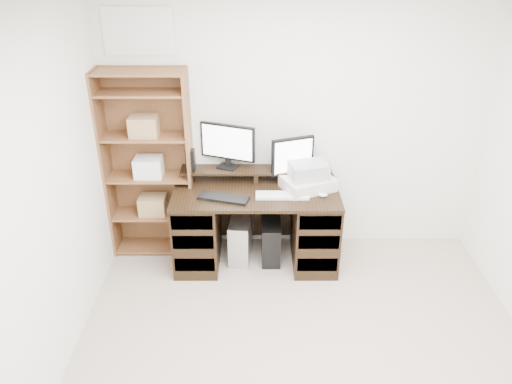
{
  "coord_description": "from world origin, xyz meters",
  "views": [
    {
      "loc": [
        -0.36,
        -2.34,
        2.84
      ],
      "look_at": [
        -0.36,
        1.43,
        0.85
      ],
      "focal_mm": 35.0,
      "sensor_mm": 36.0,
      "label": 1
    }
  ],
  "objects_px": {
    "desk": "(256,225)",
    "bookshelf": "(149,164)",
    "monitor_small": "(293,159)",
    "tower_silver": "(241,238)",
    "monitor_wide": "(228,144)",
    "tower_black": "(271,240)",
    "printer": "(308,183)"
  },
  "relations": [
    {
      "from": "desk",
      "to": "bookshelf",
      "type": "distance_m",
      "value": 1.14
    },
    {
      "from": "monitor_small",
      "to": "tower_silver",
      "type": "bearing_deg",
      "value": 174.72
    },
    {
      "from": "monitor_wide",
      "to": "tower_black",
      "type": "height_order",
      "value": "monitor_wide"
    },
    {
      "from": "monitor_wide",
      "to": "tower_silver",
      "type": "bearing_deg",
      "value": -41.0
    },
    {
      "from": "desk",
      "to": "monitor_wide",
      "type": "height_order",
      "value": "monitor_wide"
    },
    {
      "from": "desk",
      "to": "monitor_wide",
      "type": "bearing_deg",
      "value": 135.21
    },
    {
      "from": "tower_black",
      "to": "monitor_wide",
      "type": "bearing_deg",
      "value": 150.57
    },
    {
      "from": "bookshelf",
      "to": "tower_black",
      "type": "bearing_deg",
      "value": -8.96
    },
    {
      "from": "tower_silver",
      "to": "tower_black",
      "type": "height_order",
      "value": "tower_silver"
    },
    {
      "from": "printer",
      "to": "bookshelf",
      "type": "xyz_separation_m",
      "value": [
        -1.46,
        0.17,
        0.11
      ]
    },
    {
      "from": "monitor_small",
      "to": "tower_black",
      "type": "xyz_separation_m",
      "value": [
        -0.19,
        -0.14,
        -0.79
      ]
    },
    {
      "from": "monitor_wide",
      "to": "tower_silver",
      "type": "xyz_separation_m",
      "value": [
        0.11,
        -0.21,
        -0.89
      ]
    },
    {
      "from": "printer",
      "to": "bookshelf",
      "type": "relative_size",
      "value": 0.24
    },
    {
      "from": "tower_black",
      "to": "printer",
      "type": "bearing_deg",
      "value": 1.64
    },
    {
      "from": "printer",
      "to": "tower_black",
      "type": "height_order",
      "value": "printer"
    },
    {
      "from": "tower_silver",
      "to": "bookshelf",
      "type": "height_order",
      "value": "bookshelf"
    },
    {
      "from": "monitor_wide",
      "to": "monitor_small",
      "type": "distance_m",
      "value": 0.61
    },
    {
      "from": "desk",
      "to": "tower_silver",
      "type": "xyz_separation_m",
      "value": [
        -0.15,
        0.05,
        -0.18
      ]
    },
    {
      "from": "desk",
      "to": "printer",
      "type": "bearing_deg",
      "value": 5.55
    },
    {
      "from": "monitor_wide",
      "to": "bookshelf",
      "type": "relative_size",
      "value": 0.28
    },
    {
      "from": "desk",
      "to": "printer",
      "type": "distance_m",
      "value": 0.63
    },
    {
      "from": "monitor_wide",
      "to": "tower_black",
      "type": "distance_m",
      "value": 1.01
    },
    {
      "from": "tower_black",
      "to": "tower_silver",
      "type": "bearing_deg",
      "value": 176.68
    },
    {
      "from": "desk",
      "to": "tower_black",
      "type": "height_order",
      "value": "desk"
    },
    {
      "from": "monitor_small",
      "to": "bookshelf",
      "type": "distance_m",
      "value": 1.33
    },
    {
      "from": "printer",
      "to": "bookshelf",
      "type": "bearing_deg",
      "value": 149.47
    },
    {
      "from": "desk",
      "to": "monitor_wide",
      "type": "distance_m",
      "value": 0.8
    },
    {
      "from": "monitor_small",
      "to": "printer",
      "type": "height_order",
      "value": "monitor_small"
    },
    {
      "from": "monitor_small",
      "to": "tower_silver",
      "type": "height_order",
      "value": "monitor_small"
    },
    {
      "from": "monitor_small",
      "to": "desk",
      "type": "bearing_deg",
      "value": -172.3
    },
    {
      "from": "monitor_small",
      "to": "printer",
      "type": "relative_size",
      "value": 1.0
    },
    {
      "from": "desk",
      "to": "monitor_wide",
      "type": "relative_size",
      "value": 2.98
    }
  ]
}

